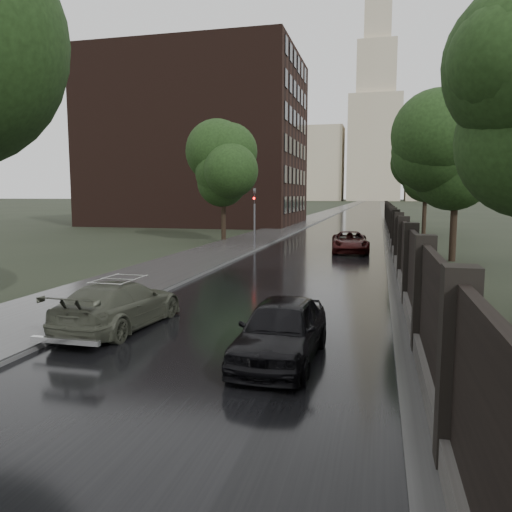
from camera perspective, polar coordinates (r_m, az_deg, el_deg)
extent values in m
plane|color=black|center=(8.32, -13.86, -18.70)|extent=(800.00, 800.00, 0.00)
cube|color=black|center=(196.67, 12.84, 5.80)|extent=(8.00, 420.00, 0.02)
cube|color=#2D2D2D|center=(196.87, 11.08, 5.87)|extent=(4.00, 420.00, 0.16)
cube|color=#2D2D2D|center=(196.65, 14.45, 5.76)|extent=(3.00, 420.00, 0.08)
cube|color=#383533|center=(38.76, 15.29, 1.84)|extent=(0.40, 75.00, 0.50)
cube|color=black|center=(38.68, 15.35, 3.68)|extent=(0.15, 75.00, 2.00)
cube|color=black|center=(76.65, 14.64, 5.12)|extent=(0.45, 0.45, 2.70)
cylinder|color=black|center=(38.40, -3.75, 6.02)|extent=(0.36, 0.36, 5.85)
sphere|color=black|center=(38.43, -3.77, 9.51)|extent=(4.25, 4.25, 4.25)
cylinder|color=black|center=(28.89, 21.71, 4.90)|extent=(0.36, 0.36, 5.53)
sphere|color=black|center=(28.91, 21.91, 9.27)|extent=(4.08, 4.08, 4.08)
cylinder|color=black|center=(46.78, 18.73, 5.64)|extent=(0.36, 0.36, 5.53)
sphere|color=black|center=(46.79, 18.83, 8.35)|extent=(4.08, 4.08, 4.08)
cylinder|color=#59595E|center=(32.64, -0.17, 3.36)|extent=(0.12, 0.12, 3.00)
imported|color=#59595E|center=(32.57, -0.17, 6.87)|extent=(0.16, 0.20, 1.00)
sphere|color=#FF0C0C|center=(32.43, -0.23, 6.61)|extent=(0.14, 0.14, 0.14)
cube|color=black|center=(62.78, -6.52, 12.84)|extent=(24.00, 18.00, 20.00)
cube|color=tan|center=(309.21, 7.30, 10.37)|extent=(28.00, 22.00, 44.00)
cube|color=tan|center=(308.47, 19.38, 10.05)|extent=(28.00, 22.00, 44.00)
cube|color=tan|center=(307.76, 13.38, 11.75)|extent=(30.00, 30.00, 60.00)
cube|color=tan|center=(313.74, 13.60, 19.05)|extent=(22.00, 22.00, 40.00)
cube|color=tan|center=(321.43, 13.77, 24.28)|extent=(15.00, 15.00, 30.00)
imported|color=#414436|center=(13.94, -15.33, -5.39)|extent=(2.07, 4.56, 1.30)
imported|color=black|center=(10.87, 2.91, -8.42)|extent=(1.73, 4.09, 1.38)
imported|color=black|center=(31.51, 10.68, 1.58)|extent=(2.62, 4.95, 1.33)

